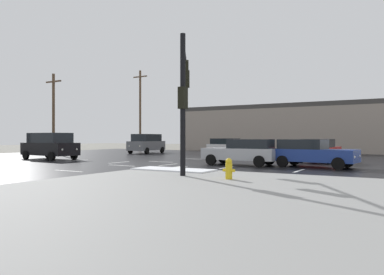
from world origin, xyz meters
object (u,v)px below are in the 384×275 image
Objects in this scene: sedan_silver at (243,151)px; suv_black at (50,145)px; sedan_blue at (311,153)px; sedan_white at (230,146)px; suv_grey at (147,143)px; utility_pole_distant at (140,109)px; fire_hydrant at (229,169)px; traffic_signal_mast at (184,85)px; utility_pole_far at (53,112)px; sedan_red at (320,150)px.

sedan_silver is 15.19m from suv_black.
sedan_white is at bearing 139.12° from sedan_blue.
suv_black is at bearing -5.91° from suv_grey.
sedan_white is 0.93× the size of suv_black.
utility_pole_distant is at bearing 157.05° from sedan_white.
suv_black is (-17.85, 6.06, 0.55)m from fire_hydrant.
suv_black is at bearing -71.26° from utility_pole_distant.
traffic_signal_mast is 0.71× the size of utility_pole_far.
utility_pole_distant is at bearing 153.37° from sedan_blue.
utility_pole_far is at bearing -57.96° from suv_grey.
suv_black reaches higher than sedan_blue.
sedan_silver and sedan_red have the same top height.
sedan_white reaches higher than fire_hydrant.
suv_grey is 0.61× the size of utility_pole_far.
sedan_white is (-5.90, 17.91, -3.24)m from traffic_signal_mast.
suv_grey is at bearing 38.89° from utility_pole_far.
sedan_red is 19.42m from suv_grey.
suv_grey reaches higher than sedan_white.
sedan_white is (-10.02, 10.85, 0.00)m from sedan_blue.
traffic_signal_mast is 19.13m from sedan_white.
traffic_signal_mast is at bearing 165.80° from sedan_red.
sedan_white is 0.56× the size of utility_pole_far.
suv_black is at bearing 7.08° from sedan_silver.
utility_pole_distant is (-24.38, 25.28, 4.91)m from fire_hydrant.
suv_grey is 12.38m from suv_black.
fire_hydrant is at bearing 108.27° from sedan_silver.
sedan_red is (0.68, 13.34, 0.32)m from fire_hydrant.
suv_black is at bearing 161.26° from fire_hydrant.
sedan_red reaches higher than fire_hydrant.
utility_pole_distant reaches higher than suv_black.
sedan_white is (-8.89, 19.54, 0.32)m from fire_hydrant.
utility_pole_distant is (-21.38, 23.65, 1.35)m from traffic_signal_mast.
sedan_red is at bearing -25.48° from utility_pole_distant.
sedan_silver is (-2.81, 8.13, 0.32)m from fire_hydrant.
utility_pole_far is at bearing -159.54° from sedan_white.
sedan_silver is at bearing -165.53° from sedan_blue.
suv_black is 0.60× the size of utility_pole_far.
utility_pole_far reaches higher than sedan_blue.
sedan_silver is 0.44× the size of utility_pole_distant.
suv_grey is at bearing -175.78° from sedan_white.
sedan_silver is 0.99× the size of sedan_red.
utility_pole_distant is at bearing -144.10° from suv_grey.
utility_pole_far is at bearing 178.27° from sedan_blue.
sedan_silver is at bearing -31.47° from traffic_signal_mast.
sedan_red is (3.49, 5.20, 0.00)m from sedan_silver.
sedan_red is 0.56× the size of utility_pole_far.
utility_pole_distant reaches higher than fire_hydrant.
sedan_white is at bearing -62.72° from sedan_silver.
suv_grey is 1.01× the size of suv_black.
suv_black is (-18.98, -2.63, 0.24)m from sedan_blue.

